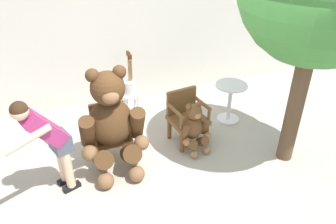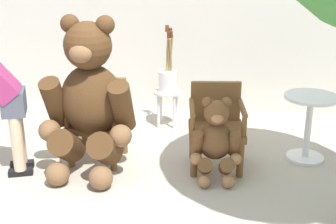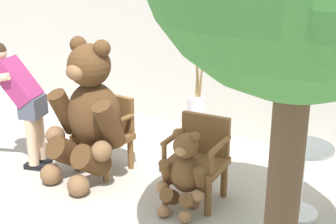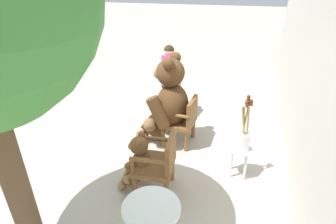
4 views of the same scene
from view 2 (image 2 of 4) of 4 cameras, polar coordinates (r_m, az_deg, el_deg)
The scene contains 9 objects.
ground_plane at distance 4.57m, azimuth -2.55°, elevation -9.05°, with size 60.00×60.00×0.00m, color #B2A899.
back_wall at distance 6.42m, azimuth 1.32°, elevation 12.76°, with size 10.00×0.16×2.80m, color beige.
wooden_chair_left at distance 5.03m, azimuth -8.43°, elevation -0.66°, with size 0.58×0.54×0.86m.
wooden_chair_right at distance 4.83m, azimuth 5.87°, elevation -1.42°, with size 0.62×0.58×0.86m.
teddy_bear_large at distance 4.69m, azimuth -9.58°, elevation 1.73°, with size 0.94×0.90×1.58m.
teddy_bear_small at distance 4.59m, azimuth 5.84°, elevation -3.38°, with size 0.51×0.50×0.83m.
white_stool at distance 5.88m, azimuth -0.07°, elevation 1.59°, with size 0.34×0.34×0.46m.
brush_bucket at distance 5.79m, azimuth -0.04°, elevation 4.27°, with size 0.22×0.22×0.83m.
round_side_table at distance 5.16m, azimuth 16.81°, elevation -0.96°, with size 0.56×0.56×0.72m.
Camera 2 is at (0.77, -3.91, 2.24)m, focal length 50.00 mm.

